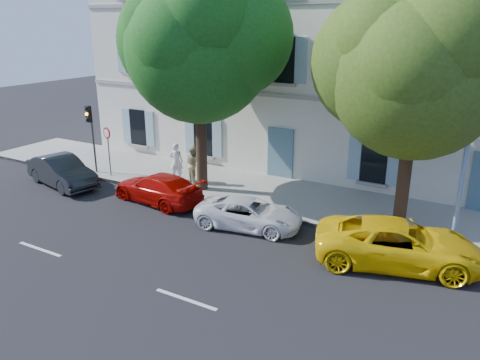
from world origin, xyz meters
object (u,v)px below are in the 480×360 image
Objects in this scene: pedestrian_a at (176,162)px; car_white_coupe at (249,213)px; road_sign at (108,141)px; car_yellow_supercar at (399,244)px; traffic_light at (90,125)px; car_red_coupe at (158,188)px; pedestrian_b at (194,164)px; tree_left at (199,50)px; tree_right at (416,75)px; street_lamp at (471,122)px; car_dark_sedan at (62,171)px.

car_white_coupe is at bearing 134.08° from pedestrian_a.
road_sign is at bearing 0.82° from pedestrian_a.
car_yellow_supercar is 15.16m from traffic_light.
car_red_coupe is 9.91m from car_yellow_supercar.
traffic_light reaches higher than car_yellow_supercar.
pedestrian_b is at bearing 13.54° from traffic_light.
pedestrian_b is at bearing 146.31° from tree_left.
car_yellow_supercar is 5.39m from tree_right.
street_lamp reaches higher than car_red_coupe.
street_lamp reaches higher than traffic_light.
tree_right is at bearing -4.33° from car_yellow_supercar.
traffic_light is at bearing -173.69° from tree_left.
car_yellow_supercar is at bearing -6.82° from traffic_light.
pedestrian_b is at bearing 57.31° from car_yellow_supercar.
car_white_coupe is 0.77× the size of car_yellow_supercar.
car_white_coupe is 7.34m from tree_right.
pedestrian_b is at bearing -46.44° from car_dark_sedan.
traffic_light is 1.93× the size of pedestrian_b.
road_sign is at bearing 179.81° from street_lamp.
tree_right is (-0.44, 2.21, 4.89)m from car_yellow_supercar.
tree_right is 14.82m from traffic_light.
tree_left reaches higher than street_lamp.
tree_left is 6.54m from road_sign.
road_sign is 0.32× the size of street_lamp.
traffic_light reaches higher than car_dark_sedan.
tree_left is 5.29× the size of pedestrian_a.
car_red_coupe is 5.90m from tree_left.
tree_left is 8.56m from tree_right.
road_sign is at bearing -172.54° from tree_left.
road_sign is (1.16, 1.87, 1.17)m from car_dark_sedan.
road_sign is 3.45m from pedestrian_a.
pedestrian_b is (-0.86, 0.57, -5.10)m from tree_left.
car_white_coupe is 1.66× the size of road_sign.
tree_left is 5.40m from pedestrian_a.
car_dark_sedan is 2.49m from road_sign.
car_white_coupe is 0.53× the size of street_lamp.
tree_right is (14.62, 2.28, 4.90)m from car_dark_sedan.
pedestrian_b reaches higher than car_white_coupe.
tree_left is at bearing 146.42° from pedestrian_a.
car_dark_sedan is at bearing -157.56° from tree_left.
street_lamp is (16.43, 1.82, 3.64)m from car_dark_sedan.
car_dark_sedan is at bearing -121.88° from road_sign.
traffic_light is 1.39× the size of road_sign.
street_lamp is at bearing -0.12° from traffic_light.
tree_left is 2.81× the size of traffic_light.
road_sign is 4.33m from pedestrian_b.
pedestrian_a is (4.31, 2.98, 0.33)m from car_dark_sedan.
tree_right reaches higher than road_sign.
tree_right reaches higher than car_dark_sedan.
car_yellow_supercar is at bearing -101.02° from car_white_coupe.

